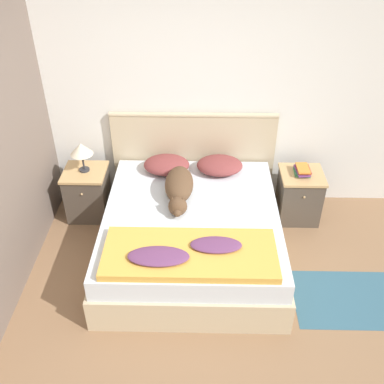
# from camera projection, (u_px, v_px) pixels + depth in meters

# --- Properties ---
(ground_plane) EXTENTS (16.00, 16.00, 0.00)m
(ground_plane) POSITION_uv_depth(u_px,v_px,m) (179.00, 346.00, 3.68)
(ground_plane) COLOR #896647
(wall_back) EXTENTS (9.00, 0.06, 2.55)m
(wall_back) POSITION_uv_depth(u_px,v_px,m) (186.00, 95.00, 4.67)
(wall_back) COLOR white
(wall_back) RESTS_ON ground_plane
(wall_side_left) EXTENTS (0.06, 3.10, 2.55)m
(wall_side_left) POSITION_uv_depth(u_px,v_px,m) (5.00, 145.00, 3.82)
(wall_side_left) COLOR #706056
(wall_side_left) RESTS_ON ground_plane
(bed) EXTENTS (1.71, 1.90, 0.54)m
(bed) POSITION_uv_depth(u_px,v_px,m) (192.00, 234.00, 4.40)
(bed) COLOR #C6B28E
(bed) RESTS_ON ground_plane
(headboard) EXTENTS (1.79, 0.06, 1.11)m
(headboard) POSITION_uv_depth(u_px,v_px,m) (194.00, 156.00, 5.01)
(headboard) COLOR #C6B28E
(headboard) RESTS_ON ground_plane
(nightstand_left) EXTENTS (0.45, 0.45, 0.57)m
(nightstand_left) POSITION_uv_depth(u_px,v_px,m) (88.00, 193.00, 4.94)
(nightstand_left) COLOR #4C4238
(nightstand_left) RESTS_ON ground_plane
(nightstand_right) EXTENTS (0.45, 0.45, 0.57)m
(nightstand_right) POSITION_uv_depth(u_px,v_px,m) (299.00, 195.00, 4.90)
(nightstand_right) COLOR #4C4238
(nightstand_right) RESTS_ON ground_plane
(pillow_left) EXTENTS (0.49, 0.38, 0.16)m
(pillow_left) POSITION_uv_depth(u_px,v_px,m) (167.00, 165.00, 4.78)
(pillow_left) COLOR brown
(pillow_left) RESTS_ON bed
(pillow_right) EXTENTS (0.49, 0.38, 0.16)m
(pillow_right) POSITION_uv_depth(u_px,v_px,m) (220.00, 165.00, 4.77)
(pillow_right) COLOR brown
(pillow_right) RESTS_ON bed
(quilt) EXTENTS (1.45, 0.60, 0.11)m
(quilt) POSITION_uv_depth(u_px,v_px,m) (189.00, 253.00, 3.72)
(quilt) COLOR gold
(quilt) RESTS_ON bed
(dog) EXTENTS (0.28, 0.80, 0.24)m
(dog) POSITION_uv_depth(u_px,v_px,m) (179.00, 187.00, 4.38)
(dog) COLOR brown
(dog) RESTS_ON bed
(book_stack) EXTENTS (0.17, 0.24, 0.08)m
(book_stack) POSITION_uv_depth(u_px,v_px,m) (303.00, 170.00, 4.72)
(book_stack) COLOR #337547
(book_stack) RESTS_ON nightstand_right
(table_lamp) EXTENTS (0.24, 0.24, 0.33)m
(table_lamp) POSITION_uv_depth(u_px,v_px,m) (81.00, 150.00, 4.64)
(table_lamp) COLOR #2D2D33
(table_lamp) RESTS_ON nightstand_left
(rug) EXTENTS (1.27, 0.69, 0.00)m
(rug) POSITION_uv_depth(u_px,v_px,m) (364.00, 299.00, 4.08)
(rug) COLOR #335B70
(rug) RESTS_ON ground_plane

